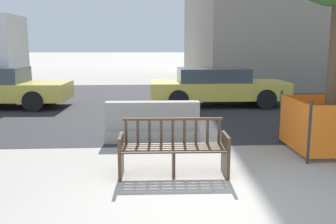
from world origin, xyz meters
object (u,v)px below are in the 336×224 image
(car_sedan_mid, at_px, (217,86))
(construction_fence, at_px, (329,124))
(street_bench, at_px, (173,151))
(jersey_barrier_centre, at_px, (153,125))

(car_sedan_mid, bearing_deg, construction_fence, -78.90)
(street_bench, height_order, jersey_barrier_centre, street_bench)
(street_bench, relative_size, construction_fence, 1.18)
(construction_fence, bearing_deg, street_bench, -159.68)
(construction_fence, height_order, car_sedan_mid, car_sedan_mid)
(construction_fence, relative_size, car_sedan_mid, 0.32)
(street_bench, xyz_separation_m, car_sedan_mid, (1.95, 6.79, 0.26))
(car_sedan_mid, bearing_deg, street_bench, -106.00)
(construction_fence, xyz_separation_m, car_sedan_mid, (-1.11, 5.66, 0.10))
(construction_fence, bearing_deg, jersey_barrier_centre, 161.64)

